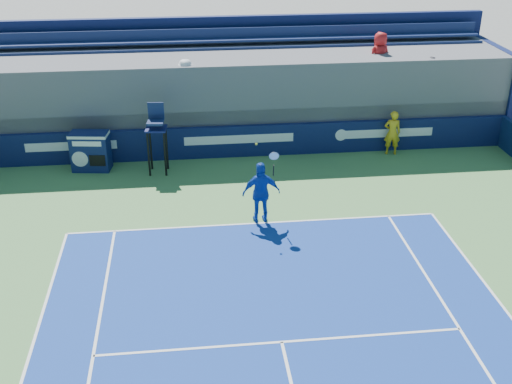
{
  "coord_description": "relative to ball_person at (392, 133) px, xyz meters",
  "views": [
    {
      "loc": [
        -1.84,
        -4.78,
        9.28
      ],
      "look_at": [
        0.0,
        11.5,
        1.25
      ],
      "focal_mm": 45.0,
      "sensor_mm": 36.0,
      "label": 1
    }
  ],
  "objects": [
    {
      "name": "ball_person",
      "position": [
        0.0,
        0.0,
        0.0
      ],
      "size": [
        0.67,
        0.49,
        1.68
      ],
      "primitive_type": "imported",
      "rotation": [
        0.0,
        0.0,
        2.99
      ],
      "color": "gold",
      "rests_on": "apron"
    },
    {
      "name": "stadium_seating",
      "position": [
        -5.65,
        2.45,
        0.99
      ],
      "size": [
        21.0,
        4.05,
        4.4
      ],
      "color": "#58585E",
      "rests_on": "ground"
    },
    {
      "name": "umpire_chair",
      "position": [
        -8.56,
        -0.7,
        0.68
      ],
      "size": [
        0.76,
        0.76,
        2.48
      ],
      "color": "black",
      "rests_on": "ground"
    },
    {
      "name": "back_hoarding",
      "position": [
        -5.65,
        0.4,
        -0.25
      ],
      "size": [
        20.4,
        0.21,
        1.2
      ],
      "color": "#0B1541",
      "rests_on": "ground"
    },
    {
      "name": "tennis_player",
      "position": [
        -5.44,
        -4.69,
        0.12
      ],
      "size": [
        1.13,
        0.51,
        2.57
      ],
      "color": "#1644B3",
      "rests_on": "apron"
    },
    {
      "name": "match_clock",
      "position": [
        -10.91,
        -0.21,
        -0.11
      ],
      "size": [
        1.41,
        0.89,
        1.4
      ],
      "color": "#0E1A4A",
      "rests_on": "ground"
    }
  ]
}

